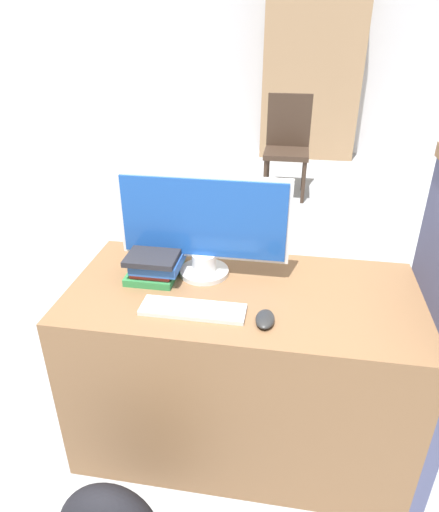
{
  "coord_description": "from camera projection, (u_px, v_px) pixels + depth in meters",
  "views": [
    {
      "loc": [
        0.15,
        -1.12,
        1.68
      ],
      "look_at": [
        -0.09,
        0.29,
        0.92
      ],
      "focal_mm": 32.0,
      "sensor_mm": 36.0,
      "label": 1
    }
  ],
  "objects": [
    {
      "name": "book_stack",
      "position": [
        158.0,
        261.0,
        1.81
      ],
      "size": [
        0.21,
        0.27,
        0.11
      ],
      "color": "#2D7F42",
      "rests_on": "desk"
    },
    {
      "name": "keyboard",
      "position": [
        193.0,
        310.0,
        1.59
      ],
      "size": [
        0.37,
        0.11,
        0.02
      ],
      "color": "silver",
      "rests_on": "desk"
    },
    {
      "name": "desk",
      "position": [
        241.0,
        368.0,
        1.89
      ],
      "size": [
        1.32,
        0.65,
        0.76
      ],
      "color": "brown",
      "rests_on": "ground_plane"
    },
    {
      "name": "mouse",
      "position": [
        265.0,
        319.0,
        1.53
      ],
      "size": [
        0.06,
        0.11,
        0.03
      ],
      "color": "#262626",
      "rests_on": "desk"
    },
    {
      "name": "carrel_divider",
      "position": [
        430.0,
        336.0,
        1.65
      ],
      "size": [
        0.07,
        0.61,
        1.28
      ],
      "color": "#474C70",
      "rests_on": "ground_plane"
    },
    {
      "name": "ground_plane",
      "position": [
        229.0,
        498.0,
        1.79
      ],
      "size": [
        20.0,
        20.0,
        0.0
      ],
      "primitive_type": "plane",
      "color": "#93999E"
    },
    {
      "name": "wall_back",
      "position": [
        292.0,
        39.0,
        5.69
      ],
      "size": [
        12.0,
        0.06,
        2.8
      ],
      "color": "silver",
      "rests_on": "ground_plane"
    },
    {
      "name": "monitor",
      "position": [
        203.0,
        226.0,
        1.73
      ],
      "size": [
        0.66,
        0.2,
        0.41
      ],
      "color": "silver",
      "rests_on": "desk"
    },
    {
      "name": "far_chair",
      "position": [
        287.0,
        141.0,
        4.6
      ],
      "size": [
        0.44,
        0.44,
        0.99
      ],
      "rotation": [
        0.0,
        0.0,
        0.83
      ],
      "color": "#38281E",
      "rests_on": "ground_plane"
    },
    {
      "name": "bookshelf_far",
      "position": [
        311.0,
        79.0,
        5.64
      ],
      "size": [
        1.19,
        0.32,
        1.94
      ],
      "color": "#9E7A56",
      "rests_on": "ground_plane"
    }
  ]
}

